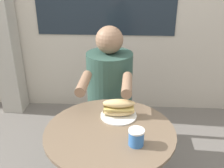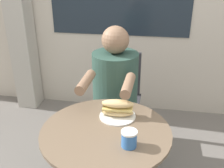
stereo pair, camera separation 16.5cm
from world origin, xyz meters
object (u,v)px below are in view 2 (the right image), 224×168
at_px(diner_chair, 120,90).
at_px(drink_cup, 129,139).
at_px(seated_diner, 114,109).
at_px(sandwich_on_plate, 118,110).
at_px(cafe_table, 106,155).

relative_size(diner_chair, drink_cup, 9.23).
height_order(seated_diner, sandwich_on_plate, seated_diner).
distance_m(cafe_table, diner_chair, 0.93).
height_order(cafe_table, diner_chair, diner_chair).
bearing_deg(diner_chair, cafe_table, 93.66).
distance_m(diner_chair, seated_diner, 0.35).
bearing_deg(drink_cup, seated_diner, 105.38).
relative_size(seated_diner, sandwich_on_plate, 5.13).
distance_m(seated_diner, drink_cup, 0.77).
bearing_deg(sandwich_on_plate, drink_cup, -69.82).
bearing_deg(sandwich_on_plate, diner_chair, 96.44).
distance_m(cafe_table, seated_diner, 0.58).
height_order(diner_chair, sandwich_on_plate, diner_chair).
distance_m(diner_chair, drink_cup, 1.10).
bearing_deg(cafe_table, drink_cup, -39.62).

